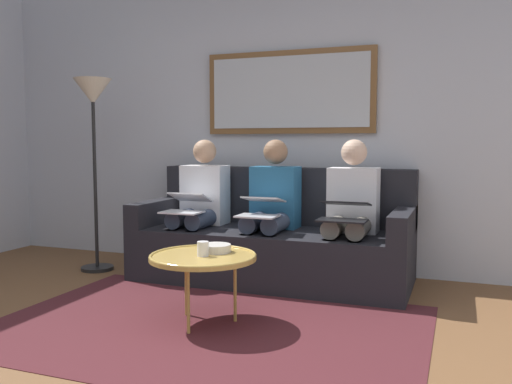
{
  "coord_description": "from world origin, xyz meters",
  "views": [
    {
      "loc": [
        -1.42,
        2.04,
        1.11
      ],
      "look_at": [
        0.0,
        -1.7,
        0.75
      ],
      "focal_mm": 38.05,
      "sensor_mm": 36.0,
      "label": 1
    }
  ],
  "objects_px": {
    "bowl": "(216,248)",
    "person_right": "(200,203)",
    "coffee_table": "(203,257)",
    "person_left": "(351,209)",
    "laptop_silver": "(261,207)",
    "standing_lamp": "(93,113)",
    "laptop_black": "(344,211)",
    "person_middle": "(271,206)",
    "cup": "(203,249)",
    "framed_mirror": "(289,92)",
    "couch": "(274,241)",
    "laptop_white": "(186,204)"
  },
  "relations": [
    {
      "from": "coffee_table",
      "to": "person_right",
      "type": "relative_size",
      "value": 0.58
    },
    {
      "from": "person_left",
      "to": "laptop_silver",
      "type": "xyz_separation_m",
      "value": [
        0.64,
        0.25,
        0.02
      ]
    },
    {
      "from": "framed_mirror",
      "to": "standing_lamp",
      "type": "height_order",
      "value": "framed_mirror"
    },
    {
      "from": "framed_mirror",
      "to": "cup",
      "type": "bearing_deg",
      "value": 88.75
    },
    {
      "from": "laptop_black",
      "to": "laptop_silver",
      "type": "relative_size",
      "value": 0.99
    },
    {
      "from": "couch",
      "to": "person_left",
      "type": "distance_m",
      "value": 0.71
    },
    {
      "from": "cup",
      "to": "person_left",
      "type": "bearing_deg",
      "value": -120.08
    },
    {
      "from": "person_left",
      "to": "person_right",
      "type": "bearing_deg",
      "value": 0.0
    },
    {
      "from": "couch",
      "to": "laptop_silver",
      "type": "height_order",
      "value": "couch"
    },
    {
      "from": "couch",
      "to": "bowl",
      "type": "bearing_deg",
      "value": 89.38
    },
    {
      "from": "cup",
      "to": "laptop_black",
      "type": "height_order",
      "value": "laptop_black"
    },
    {
      "from": "person_middle",
      "to": "laptop_silver",
      "type": "xyz_separation_m",
      "value": [
        0.0,
        0.25,
        0.02
      ]
    },
    {
      "from": "standing_lamp",
      "to": "laptop_black",
      "type": "bearing_deg",
      "value": 178.64
    },
    {
      "from": "person_left",
      "to": "framed_mirror",
      "type": "bearing_deg",
      "value": -35.52
    },
    {
      "from": "coffee_table",
      "to": "bowl",
      "type": "height_order",
      "value": "bowl"
    },
    {
      "from": "cup",
      "to": "bowl",
      "type": "height_order",
      "value": "cup"
    },
    {
      "from": "laptop_black",
      "to": "laptop_white",
      "type": "height_order",
      "value": "laptop_white"
    },
    {
      "from": "person_left",
      "to": "person_middle",
      "type": "bearing_deg",
      "value": 0.0
    },
    {
      "from": "person_middle",
      "to": "person_right",
      "type": "relative_size",
      "value": 1.0
    },
    {
      "from": "coffee_table",
      "to": "laptop_silver",
      "type": "relative_size",
      "value": 1.88
    },
    {
      "from": "framed_mirror",
      "to": "person_left",
      "type": "height_order",
      "value": "framed_mirror"
    },
    {
      "from": "person_left",
      "to": "laptop_silver",
      "type": "bearing_deg",
      "value": 20.99
    },
    {
      "from": "couch",
      "to": "cup",
      "type": "height_order",
      "value": "couch"
    },
    {
      "from": "cup",
      "to": "bowl",
      "type": "distance_m",
      "value": 0.14
    },
    {
      "from": "laptop_silver",
      "to": "bowl",
      "type": "bearing_deg",
      "value": 89.13
    },
    {
      "from": "couch",
      "to": "cup",
      "type": "bearing_deg",
      "value": 88.35
    },
    {
      "from": "laptop_black",
      "to": "person_left",
      "type": "bearing_deg",
      "value": -90.0
    },
    {
      "from": "laptop_black",
      "to": "person_middle",
      "type": "bearing_deg",
      "value": -21.39
    },
    {
      "from": "framed_mirror",
      "to": "bowl",
      "type": "relative_size",
      "value": 7.99
    },
    {
      "from": "person_right",
      "to": "laptop_black",
      "type": "bearing_deg",
      "value": 168.92
    },
    {
      "from": "laptop_silver",
      "to": "standing_lamp",
      "type": "distance_m",
      "value": 1.72
    },
    {
      "from": "coffee_table",
      "to": "bowl",
      "type": "distance_m",
      "value": 0.13
    },
    {
      "from": "couch",
      "to": "laptop_silver",
      "type": "bearing_deg",
      "value": 90.0
    },
    {
      "from": "person_right",
      "to": "standing_lamp",
      "type": "height_order",
      "value": "standing_lamp"
    },
    {
      "from": "cup",
      "to": "person_right",
      "type": "relative_size",
      "value": 0.08
    },
    {
      "from": "cup",
      "to": "person_middle",
      "type": "height_order",
      "value": "person_middle"
    },
    {
      "from": "cup",
      "to": "person_right",
      "type": "bearing_deg",
      "value": -62.6
    },
    {
      "from": "bowl",
      "to": "person_middle",
      "type": "relative_size",
      "value": 0.16
    },
    {
      "from": "couch",
      "to": "framed_mirror",
      "type": "xyz_separation_m",
      "value": [
        0.0,
        -0.39,
        1.24
      ]
    },
    {
      "from": "laptop_black",
      "to": "laptop_silver",
      "type": "height_order",
      "value": "laptop_silver"
    },
    {
      "from": "bowl",
      "to": "person_middle",
      "type": "distance_m",
      "value": 1.04
    },
    {
      "from": "person_left",
      "to": "cup",
      "type": "bearing_deg",
      "value": 59.92
    },
    {
      "from": "person_right",
      "to": "laptop_silver",
      "type": "bearing_deg",
      "value": 159.01
    },
    {
      "from": "bowl",
      "to": "person_right",
      "type": "height_order",
      "value": "person_right"
    },
    {
      "from": "coffee_table",
      "to": "laptop_black",
      "type": "xyz_separation_m",
      "value": [
        -0.68,
        -0.9,
        0.21
      ]
    },
    {
      "from": "cup",
      "to": "laptop_white",
      "type": "relative_size",
      "value": 0.25
    },
    {
      "from": "person_middle",
      "to": "standing_lamp",
      "type": "height_order",
      "value": "standing_lamp"
    },
    {
      "from": "framed_mirror",
      "to": "person_middle",
      "type": "height_order",
      "value": "framed_mirror"
    },
    {
      "from": "bowl",
      "to": "person_middle",
      "type": "bearing_deg",
      "value": -90.66
    },
    {
      "from": "laptop_silver",
      "to": "coffee_table",
      "type": "bearing_deg",
      "value": 87.22
    }
  ]
}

